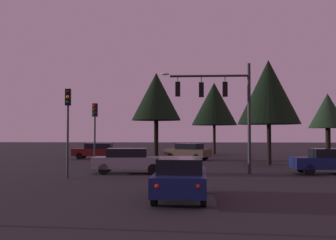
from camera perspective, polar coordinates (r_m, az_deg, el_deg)
ground_plane at (r=30.53m, az=0.12°, el=-6.52°), size 168.00×168.00×0.00m
traffic_signal_mast_arm at (r=24.40m, az=7.62°, el=3.03°), size 5.48×0.38×6.68m
traffic_light_corner_left at (r=27.28m, az=-10.48°, el=-0.38°), size 0.36×0.39×4.47m
traffic_light_corner_right at (r=22.20m, az=-14.18°, el=0.66°), size 0.33×0.37×4.85m
car_nearside_lane at (r=14.78m, az=1.86°, el=-8.21°), size 1.97×4.68×1.52m
car_crossing_left at (r=25.77m, az=22.19°, el=-5.42°), size 4.39×1.92×1.52m
car_crossing_right at (r=24.34m, az=-5.64°, el=-5.77°), size 4.56×2.05×1.52m
car_far_lane at (r=36.66m, az=2.91°, el=-4.52°), size 4.42×3.58×1.52m
car_parked_lot at (r=38.82m, az=-10.07°, el=-4.35°), size 4.72×2.03×1.52m
tree_behind_sign at (r=38.23m, az=21.93°, el=1.18°), size 3.37×3.37×6.03m
tree_left_far at (r=47.11m, az=6.64°, el=2.31°), size 5.33×5.33×8.47m
tree_center_horizon at (r=32.15m, az=14.23°, el=3.90°), size 4.89×4.89×8.22m
tree_right_cluster at (r=41.63m, az=-1.70°, el=3.36°), size 5.14×5.14×8.82m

